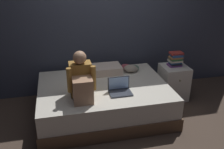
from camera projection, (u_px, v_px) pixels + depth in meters
The scene contains 9 objects.
ground_plane at pixel (120, 121), 3.81m from camera, with size 8.00×8.00×0.00m, color #47382D.
wall_back at pixel (104, 18), 4.34m from camera, with size 5.60×0.10×2.70m, color #383D4C.
bed at pixel (104, 99), 3.94m from camera, with size 2.00×1.50×0.50m.
nightstand at pixel (173, 82), 4.39m from camera, with size 0.44×0.46×0.60m.
person_sitting at pixel (81, 81), 3.38m from camera, with size 0.39×0.44×0.66m.
laptop at pixel (120, 89), 3.59m from camera, with size 0.32×0.23×0.22m.
pillow at pixel (105, 69), 4.24m from camera, with size 0.56×0.36×0.13m, color beige.
book_stack at pixel (176, 59), 4.24m from camera, with size 0.24×0.17×0.25m.
clothes_pile at pixel (130, 68), 4.32m from camera, with size 0.31×0.29×0.12m.
Camera 1 is at (-0.84, -3.10, 2.19)m, focal length 40.08 mm.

